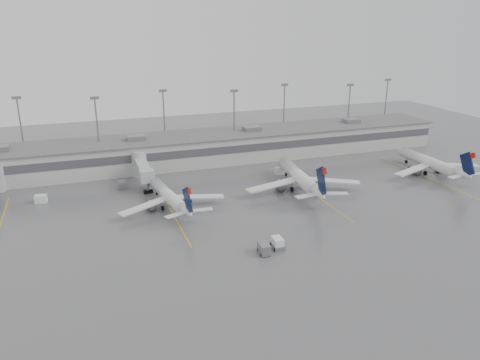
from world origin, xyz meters
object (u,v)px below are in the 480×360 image
object	(u,v)px
jet_mid_left	(170,196)
jet_far_right	(432,163)
jet_mid_right	(300,178)
baggage_tug	(277,244)

from	to	relation	value
jet_mid_left	jet_far_right	world-z (taller)	jet_far_right
jet_mid_left	jet_mid_right	xyz separation A→B (m)	(32.92, 0.79, 0.52)
jet_far_right	baggage_tug	distance (m)	63.79
baggage_tug	jet_mid_right	bearing A→B (deg)	60.63
jet_mid_right	jet_far_right	world-z (taller)	jet_mid_right
jet_mid_left	baggage_tug	bearing A→B (deg)	-68.28
jet_mid_left	jet_far_right	xyz separation A→B (m)	(72.85, 0.67, 0.28)
jet_mid_left	jet_far_right	size ratio (longest dim) A/B	0.91
baggage_tug	jet_far_right	bearing A→B (deg)	29.20
jet_mid_left	baggage_tug	xyz separation A→B (m)	(14.97, -26.02, -1.97)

